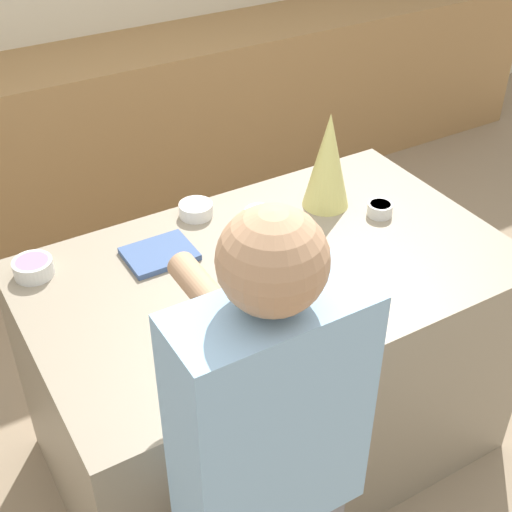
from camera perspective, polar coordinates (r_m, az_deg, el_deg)
name	(u,v)px	position (r m, az deg, el deg)	size (l,w,h in m)	color
ground_plane	(268,443)	(2.93, 1.00, -14.75)	(12.00, 12.00, 0.00)	gray
back_cabinet_block	(84,142)	(4.08, -13.61, 8.88)	(6.00, 0.60, 0.94)	#9E7547
kitchen_island	(270,363)	(2.60, 1.10, -8.59)	(1.58, 0.96, 0.88)	gray
baking_tray	(269,306)	(2.15, 1.03, -4.01)	(0.38, 0.28, 0.01)	#9E9EA8
gingerbread_house	(269,274)	(2.07, 1.07, -1.42)	(0.17, 0.15, 0.31)	#5B2D14
decorative_tree	(328,161)	(2.54, 5.78, 7.59)	(0.17, 0.17, 0.36)	#DBD675
candy_bowl_far_left	(260,215)	(2.52, 0.31, 3.31)	(0.11, 0.11, 0.04)	white
candy_bowl_behind_tray	(380,209)	(2.59, 9.89, 3.75)	(0.09, 0.09, 0.05)	silver
candy_bowl_front_corner	(196,209)	(2.55, -4.83, 3.76)	(0.12, 0.12, 0.05)	white
candy_bowl_center_rear	(33,267)	(2.36, -17.41, -0.86)	(0.13, 0.13, 0.05)	silver
cookbook	(160,254)	(2.37, -7.72, 0.17)	(0.22, 0.18, 0.02)	#3F598C
person	(268,489)	(1.77, 0.95, -18.12)	(0.42, 0.53, 1.61)	slate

